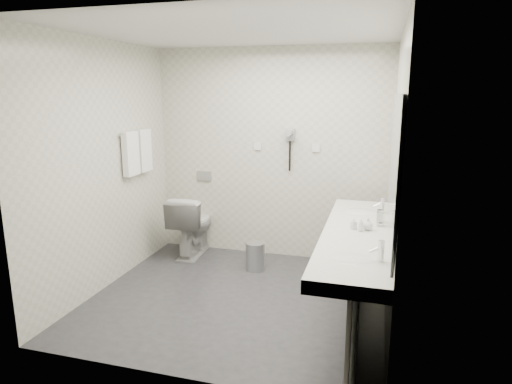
% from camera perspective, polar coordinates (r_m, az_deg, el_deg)
% --- Properties ---
extents(floor, '(2.80, 2.80, 0.00)m').
position_cam_1_polar(floor, '(4.51, -2.42, -13.42)').
color(floor, '#29292E').
rests_on(floor, ground).
extents(ceiling, '(2.80, 2.80, 0.00)m').
position_cam_1_polar(ceiling, '(4.08, -2.76, 19.93)').
color(ceiling, silver).
rests_on(ceiling, wall_back).
extents(wall_back, '(2.80, 0.00, 2.80)m').
position_cam_1_polar(wall_back, '(5.35, 1.82, 4.79)').
color(wall_back, beige).
rests_on(wall_back, floor).
extents(wall_front, '(2.80, 0.00, 2.80)m').
position_cam_1_polar(wall_front, '(2.94, -10.58, -1.99)').
color(wall_front, beige).
rests_on(wall_front, floor).
extents(wall_left, '(0.00, 2.60, 2.60)m').
position_cam_1_polar(wall_left, '(4.74, -18.87, 3.10)').
color(wall_left, beige).
rests_on(wall_left, floor).
extents(wall_right, '(0.00, 2.60, 2.60)m').
position_cam_1_polar(wall_right, '(3.91, 17.27, 1.30)').
color(wall_right, beige).
rests_on(wall_right, floor).
extents(vanity_counter, '(0.55, 2.20, 0.10)m').
position_cam_1_polar(vanity_counter, '(3.83, 12.76, -5.63)').
color(vanity_counter, silver).
rests_on(vanity_counter, floor).
extents(vanity_panel, '(0.03, 2.15, 0.75)m').
position_cam_1_polar(vanity_panel, '(3.99, 12.82, -11.47)').
color(vanity_panel, gray).
rests_on(vanity_panel, floor).
extents(vanity_post_near, '(0.06, 0.06, 0.75)m').
position_cam_1_polar(vanity_post_near, '(3.06, 12.23, -19.34)').
color(vanity_post_near, silver).
rests_on(vanity_post_near, floor).
extents(vanity_post_far, '(0.06, 0.06, 0.75)m').
position_cam_1_polar(vanity_post_far, '(4.95, 13.87, -6.66)').
color(vanity_post_far, silver).
rests_on(vanity_post_far, floor).
extents(mirror, '(0.02, 2.20, 1.05)m').
position_cam_1_polar(mirror, '(3.68, 17.30, 3.77)').
color(mirror, '#B2BCC6').
rests_on(mirror, wall_right).
extents(basin_near, '(0.40, 0.31, 0.05)m').
position_cam_1_polar(basin_near, '(3.21, 12.10, -8.59)').
color(basin_near, silver).
rests_on(basin_near, vanity_counter).
extents(basin_far, '(0.40, 0.31, 0.05)m').
position_cam_1_polar(basin_far, '(4.45, 13.27, -2.64)').
color(basin_far, silver).
rests_on(basin_far, vanity_counter).
extents(faucet_near, '(0.04, 0.04, 0.15)m').
position_cam_1_polar(faucet_near, '(3.18, 15.72, -7.30)').
color(faucet_near, silver).
rests_on(faucet_near, vanity_counter).
extents(faucet_far, '(0.04, 0.04, 0.15)m').
position_cam_1_polar(faucet_far, '(4.42, 15.85, -1.67)').
color(faucet_far, silver).
rests_on(faucet_far, vanity_counter).
extents(soap_bottle_a, '(0.06, 0.06, 0.09)m').
position_cam_1_polar(soap_bottle_a, '(3.86, 12.41, -4.00)').
color(soap_bottle_a, silver).
rests_on(soap_bottle_a, vanity_counter).
extents(soap_bottle_b, '(0.10, 0.10, 0.11)m').
position_cam_1_polar(soap_bottle_b, '(3.86, 14.16, -3.99)').
color(soap_bottle_b, silver).
rests_on(soap_bottle_b, vanity_counter).
extents(soap_bottle_c, '(0.05, 0.05, 0.11)m').
position_cam_1_polar(soap_bottle_c, '(3.81, 13.31, -4.11)').
color(soap_bottle_c, silver).
rests_on(soap_bottle_c, vanity_counter).
extents(glass_left, '(0.07, 0.07, 0.12)m').
position_cam_1_polar(glass_left, '(4.00, 15.69, -3.40)').
color(glass_left, silver).
rests_on(glass_left, vanity_counter).
extents(glass_right, '(0.07, 0.07, 0.11)m').
position_cam_1_polar(glass_right, '(4.12, 15.64, -2.97)').
color(glass_right, silver).
rests_on(glass_right, vanity_counter).
extents(toilet, '(0.46, 0.77, 0.76)m').
position_cam_1_polar(toilet, '(5.58, -8.21, -4.17)').
color(toilet, silver).
rests_on(toilet, floor).
extents(flush_plate, '(0.18, 0.02, 0.12)m').
position_cam_1_polar(flush_plate, '(5.65, -6.64, 2.05)').
color(flush_plate, '#B2B5BA').
rests_on(flush_plate, wall_back).
extents(pedal_bin, '(0.29, 0.29, 0.31)m').
position_cam_1_polar(pedal_bin, '(5.11, -0.09, -8.30)').
color(pedal_bin, '#B2B5BA').
rests_on(pedal_bin, floor).
extents(bin_lid, '(0.22, 0.22, 0.02)m').
position_cam_1_polar(bin_lid, '(5.06, -0.09, -6.60)').
color(bin_lid, '#B2B5BA').
rests_on(bin_lid, pedal_bin).
extents(towel_rail, '(0.02, 0.62, 0.02)m').
position_cam_1_polar(towel_rail, '(5.14, -15.18, 7.40)').
color(towel_rail, silver).
rests_on(towel_rail, wall_left).
extents(towel_near, '(0.07, 0.24, 0.48)m').
position_cam_1_polar(towel_near, '(5.04, -15.75, 4.75)').
color(towel_near, white).
rests_on(towel_near, towel_rail).
extents(towel_far, '(0.07, 0.24, 0.48)m').
position_cam_1_polar(towel_far, '(5.28, -14.17, 5.18)').
color(towel_far, white).
rests_on(towel_far, towel_rail).
extents(dryer_cradle, '(0.10, 0.04, 0.14)m').
position_cam_1_polar(dryer_cradle, '(5.24, 4.43, 7.35)').
color(dryer_cradle, gray).
rests_on(dryer_cradle, wall_back).
extents(dryer_barrel, '(0.08, 0.14, 0.08)m').
position_cam_1_polar(dryer_barrel, '(5.17, 4.28, 7.61)').
color(dryer_barrel, gray).
rests_on(dryer_barrel, dryer_cradle).
extents(dryer_cord, '(0.02, 0.02, 0.35)m').
position_cam_1_polar(dryer_cord, '(5.25, 4.35, 4.62)').
color(dryer_cord, black).
rests_on(dryer_cord, dryer_cradle).
extents(switch_plate_a, '(0.09, 0.02, 0.09)m').
position_cam_1_polar(switch_plate_a, '(5.36, 0.23, 5.90)').
color(switch_plate_a, silver).
rests_on(switch_plate_a, wall_back).
extents(switch_plate_b, '(0.09, 0.02, 0.09)m').
position_cam_1_polar(switch_plate_b, '(5.22, 7.69, 5.60)').
color(switch_plate_b, silver).
rests_on(switch_plate_b, wall_back).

